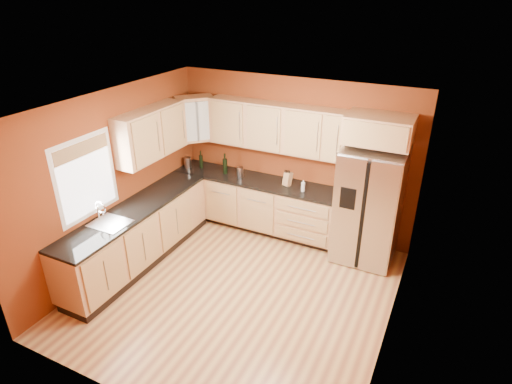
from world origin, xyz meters
TOP-DOWN VIEW (x-y plane):
  - floor at (0.00, 0.00)m, footprint 4.00×4.00m
  - ceiling at (0.00, 0.00)m, footprint 4.00×4.00m
  - wall_back at (0.00, 2.00)m, footprint 4.00×0.04m
  - wall_front at (0.00, -2.00)m, footprint 4.00×0.04m
  - wall_left at (-2.00, 0.00)m, footprint 0.04×4.00m
  - wall_right at (2.00, 0.00)m, footprint 0.04×4.00m
  - base_cabinets_back at (-0.55, 1.70)m, footprint 2.90×0.60m
  - base_cabinets_left at (-1.70, 0.00)m, footprint 0.60×2.80m
  - countertop_back at (-0.55, 1.69)m, footprint 2.90×0.62m
  - countertop_left at (-1.69, 0.00)m, footprint 0.62×2.80m
  - upper_cabinets_back at (-0.25, 1.83)m, footprint 2.30×0.33m
  - upper_cabinets_left at (-1.83, 0.72)m, footprint 0.33×1.35m
  - corner_upper_cabinet at (-1.67, 1.67)m, footprint 0.67×0.67m
  - over_fridge_cabinet at (1.35, 1.70)m, footprint 0.92×0.60m
  - refrigerator at (1.35, 1.62)m, footprint 0.90×0.75m
  - window at (-1.98, -0.50)m, footprint 0.03×0.90m
  - sink_faucet at (-1.69, -0.50)m, footprint 0.50×0.42m
  - canister_left at (-1.85, 1.61)m, footprint 0.13×0.13m
  - canister_right at (-0.84, 1.68)m, footprint 0.14×0.14m
  - wine_bottle_a at (-1.13, 1.68)m, footprint 0.09×0.09m
  - wine_bottle_b at (-1.65, 1.73)m, footprint 0.09×0.09m
  - knife_block at (0.02, 1.71)m, footprint 0.14×0.13m
  - soap_dispenser at (0.32, 1.61)m, footprint 0.08×0.08m

SIDE VIEW (x-z plane):
  - floor at x=0.00m, z-range 0.00..0.00m
  - base_cabinets_back at x=-0.55m, z-range 0.00..0.88m
  - base_cabinets_left at x=-1.70m, z-range 0.00..0.88m
  - refrigerator at x=1.35m, z-range 0.00..1.78m
  - countertop_back at x=-0.55m, z-range 0.88..0.92m
  - countertop_left at x=-1.69m, z-range 0.88..0.92m
  - canister_right at x=-0.84m, z-range 0.92..1.09m
  - soap_dispenser at x=0.32m, z-range 0.92..1.10m
  - canister_left at x=-1.85m, z-range 0.92..1.12m
  - knife_block at x=0.02m, z-range 0.92..1.14m
  - sink_faucet at x=-1.69m, z-range 0.92..1.22m
  - wine_bottle_b at x=-1.65m, z-range 0.92..1.23m
  - wine_bottle_a at x=-1.13m, z-range 0.92..1.28m
  - wall_back at x=0.00m, z-range 0.00..2.60m
  - wall_front at x=0.00m, z-range 0.00..2.60m
  - wall_left at x=-2.00m, z-range 0.00..2.60m
  - wall_right at x=2.00m, z-range 0.00..2.60m
  - window at x=-1.98m, z-range 1.05..2.05m
  - upper_cabinets_back at x=-0.25m, z-range 1.45..2.20m
  - upper_cabinets_left at x=-1.83m, z-range 1.45..2.20m
  - corner_upper_cabinet at x=-1.67m, z-range 1.45..2.20m
  - over_fridge_cabinet at x=1.35m, z-range 1.85..2.25m
  - ceiling at x=0.00m, z-range 2.60..2.60m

